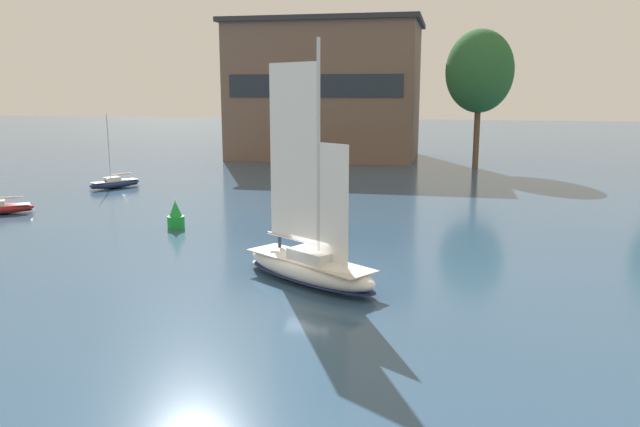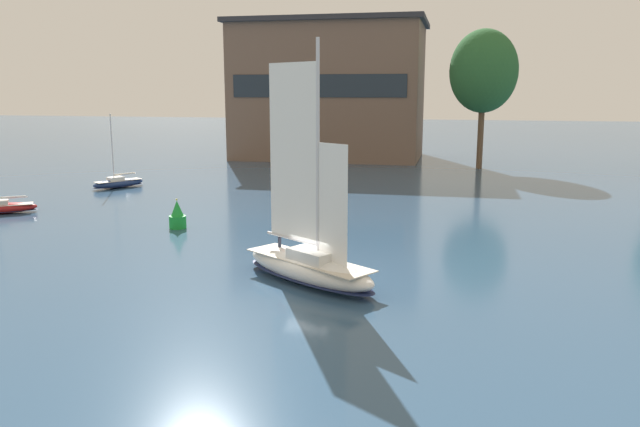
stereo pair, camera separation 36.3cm
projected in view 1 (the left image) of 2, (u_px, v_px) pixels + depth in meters
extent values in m
plane|color=#2D4C6B|center=(309.00, 282.00, 34.93)|extent=(400.00, 400.00, 0.00)
cube|color=brown|center=(326.00, 93.00, 97.84)|extent=(28.36, 17.30, 20.30)
cube|color=#1E2833|center=(314.00, 86.00, 89.26)|extent=(25.52, 0.10, 3.25)
cube|color=#2D2D33|center=(326.00, 23.00, 95.80)|extent=(29.56, 18.50, 0.70)
cylinder|color=brown|center=(477.00, 132.00, 84.95)|extent=(0.80, 0.80, 10.03)
ellipsoid|color=#285B2D|center=(480.00, 71.00, 83.38)|extent=(9.02, 9.02, 11.03)
ellipsoid|color=white|center=(309.00, 268.00, 34.77)|extent=(9.41, 7.52, 1.62)
ellipsoid|color=#19234C|center=(309.00, 276.00, 34.86)|extent=(9.50, 7.60, 0.19)
cube|color=beige|center=(309.00, 260.00, 34.68)|extent=(8.22, 6.53, 0.06)
cube|color=silver|center=(315.00, 255.00, 34.27)|extent=(3.26, 3.04, 0.67)
cylinder|color=silver|center=(319.00, 153.00, 32.98)|extent=(0.19, 0.19, 11.92)
cylinder|color=silver|center=(292.00, 239.00, 35.45)|extent=(3.65, 2.52, 0.16)
cube|color=white|center=(294.00, 153.00, 34.38)|extent=(3.30, 2.22, 9.77)
cube|color=white|center=(334.00, 206.00, 32.69)|extent=(1.76, 1.19, 6.55)
cylinder|color=#232838|center=(280.00, 242.00, 36.81)|extent=(0.28, 0.28, 0.85)
cylinder|color=red|center=(280.00, 230.00, 36.67)|extent=(0.47, 0.47, 0.65)
sphere|color=tan|center=(279.00, 222.00, 36.58)|extent=(0.24, 0.24, 0.24)
cylinder|color=silver|center=(8.00, 198.00, 54.05)|extent=(2.13, 1.48, 0.09)
cylinder|color=white|center=(8.00, 197.00, 54.04)|extent=(1.95, 1.39, 0.15)
ellipsoid|color=navy|center=(115.00, 184.00, 68.31)|extent=(4.53, 5.75, 0.99)
ellipsoid|color=#19234C|center=(115.00, 186.00, 68.36)|extent=(4.57, 5.81, 0.12)
cube|color=beige|center=(115.00, 181.00, 68.25)|extent=(3.93, 5.02, 0.06)
cube|color=silver|center=(112.00, 179.00, 68.00)|extent=(1.84, 1.98, 0.41)
cylinder|color=silver|center=(109.00, 148.00, 67.22)|extent=(0.12, 0.12, 7.25)
cylinder|color=silver|center=(122.00, 175.00, 68.72)|extent=(1.51, 2.24, 0.10)
cylinder|color=silver|center=(121.00, 174.00, 68.70)|extent=(1.41, 2.06, 0.16)
cylinder|color=green|center=(176.00, 222.00, 48.31)|extent=(1.31, 1.31, 0.98)
cone|color=green|center=(175.00, 209.00, 48.10)|extent=(0.98, 0.98, 1.20)
sphere|color=#F2F266|center=(175.00, 200.00, 47.97)|extent=(0.16, 0.16, 0.16)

